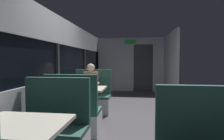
{
  "coord_description": "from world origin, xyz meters",
  "views": [
    {
      "loc": [
        0.21,
        -3.69,
        1.35
      ],
      "look_at": [
        -0.39,
        1.05,
        1.09
      ],
      "focal_mm": 29.1,
      "sensor_mm": 36.0,
      "label": 1
    }
  ],
  "objects": [
    {
      "name": "carriage_aisle_panel_right",
      "position": [
        1.45,
        3.0,
        1.15
      ],
      "size": [
        0.08,
        2.4,
        2.3
      ],
      "primitive_type": "cube",
      "color": "#B2B2B7",
      "rests_on": "ground_plane"
    },
    {
      "name": "bench_mid_window_facing_entry",
      "position": [
        -0.89,
        0.86,
        0.33
      ],
      "size": [
        0.95,
        0.5,
        1.1
      ],
      "color": "silver",
      "rests_on": "ground_plane"
    },
    {
      "name": "bench_mid_window_facing_end",
      "position": [
        -0.89,
        -0.53,
        0.33
      ],
      "size": [
        0.95,
        0.5,
        1.1
      ],
      "color": "silver",
      "rests_on": "ground_plane"
    },
    {
      "name": "carriage_window_panel_left",
      "position": [
        -1.45,
        0.0,
        1.11
      ],
      "size": [
        0.09,
        8.48,
        2.3
      ],
      "color": "#B2B2B7",
      "rests_on": "ground_plane"
    },
    {
      "name": "dining_table_mid_window",
      "position": [
        -0.89,
        0.16,
        0.64
      ],
      "size": [
        0.9,
        0.7,
        0.74
      ],
      "color": "#9E9EA3",
      "rests_on": "ground_plane"
    },
    {
      "name": "dining_table_near_window",
      "position": [
        -0.89,
        -2.09,
        0.64
      ],
      "size": [
        0.9,
        0.7,
        0.74
      ],
      "color": "#9E9EA3",
      "rests_on": "ground_plane"
    },
    {
      "name": "carriage_end_bulkhead",
      "position": [
        0.06,
        4.19,
        1.14
      ],
      "size": [
        2.9,
        0.11,
        2.3
      ],
      "color": "#B2B2B7",
      "rests_on": "ground_plane"
    },
    {
      "name": "bench_near_window_facing_entry",
      "position": [
        -0.89,
        -1.39,
        0.33
      ],
      "size": [
        0.95,
        0.5,
        1.1
      ],
      "color": "silver",
      "rests_on": "ground_plane"
    },
    {
      "name": "seated_passenger",
      "position": [
        -0.89,
        0.79,
        0.54
      ],
      "size": [
        0.47,
        0.55,
        1.26
      ],
      "color": "#26262D",
      "rests_on": "ground_plane"
    },
    {
      "name": "ground_plane",
      "position": [
        0.0,
        0.0,
        -0.01
      ],
      "size": [
        3.3,
        9.2,
        0.02
      ],
      "primitive_type": "cube",
      "color": "#423F44"
    }
  ]
}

